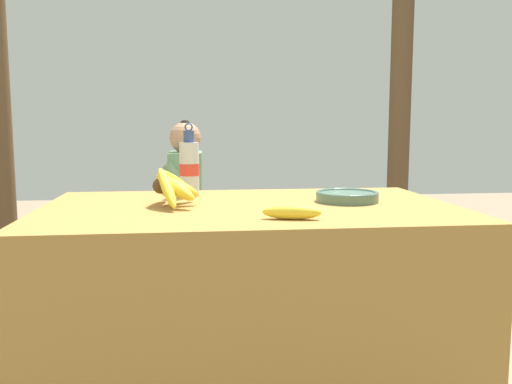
{
  "coord_description": "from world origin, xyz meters",
  "views": [
    {
      "loc": [
        -0.2,
        -1.87,
        1.07
      ],
      "look_at": [
        0.03,
        0.05,
        0.83
      ],
      "focal_mm": 38.0,
      "sensor_mm": 36.0,
      "label": 1
    }
  ],
  "objects_px": {
    "serving_bowl": "(347,196)",
    "water_bottle": "(189,168)",
    "banana_bunch_ripe": "(171,186)",
    "banana_bunch_green": "(281,219)",
    "loose_banana_front": "(292,212)",
    "wooden_bench": "(211,240)",
    "seated_vendor": "(179,196)",
    "support_post_far": "(401,86)"
  },
  "relations": [
    {
      "from": "serving_bowl",
      "to": "banana_bunch_green",
      "type": "distance_m",
      "value": 1.54
    },
    {
      "from": "serving_bowl",
      "to": "water_bottle",
      "type": "xyz_separation_m",
      "value": [
        -0.57,
        0.21,
        0.09
      ]
    },
    {
      "from": "seated_vendor",
      "to": "support_post_far",
      "type": "relative_size",
      "value": 0.41
    },
    {
      "from": "banana_bunch_ripe",
      "to": "water_bottle",
      "type": "relative_size",
      "value": 1.05
    },
    {
      "from": "banana_bunch_ripe",
      "to": "water_bottle",
      "type": "distance_m",
      "value": 0.26
    },
    {
      "from": "wooden_bench",
      "to": "banana_bunch_green",
      "type": "bearing_deg",
      "value": 0.51
    },
    {
      "from": "banana_bunch_ripe",
      "to": "wooden_bench",
      "type": "height_order",
      "value": "banana_bunch_ripe"
    },
    {
      "from": "serving_bowl",
      "to": "banana_bunch_green",
      "type": "height_order",
      "value": "serving_bowl"
    },
    {
      "from": "water_bottle",
      "to": "wooden_bench",
      "type": "xyz_separation_m",
      "value": [
        0.13,
        1.29,
        -0.57
      ]
    },
    {
      "from": "water_bottle",
      "to": "seated_vendor",
      "type": "xyz_separation_m",
      "value": [
        -0.07,
        1.26,
        -0.28
      ]
    },
    {
      "from": "banana_bunch_green",
      "to": "support_post_far",
      "type": "xyz_separation_m",
      "value": [
        0.87,
        0.23,
        0.87
      ]
    },
    {
      "from": "loose_banana_front",
      "to": "water_bottle",
      "type": "bearing_deg",
      "value": 118.69
    },
    {
      "from": "serving_bowl",
      "to": "support_post_far",
      "type": "distance_m",
      "value": 2.01
    },
    {
      "from": "support_post_far",
      "to": "serving_bowl",
      "type": "bearing_deg",
      "value": -116.84
    },
    {
      "from": "water_bottle",
      "to": "support_post_far",
      "type": "bearing_deg",
      "value": 46.38
    },
    {
      "from": "banana_bunch_green",
      "to": "seated_vendor",
      "type": "bearing_deg",
      "value": -176.92
    },
    {
      "from": "water_bottle",
      "to": "loose_banana_front",
      "type": "relative_size",
      "value": 1.58
    },
    {
      "from": "serving_bowl",
      "to": "support_post_far",
      "type": "xyz_separation_m",
      "value": [
        0.88,
        1.74,
        0.52
      ]
    },
    {
      "from": "wooden_bench",
      "to": "serving_bowl",
      "type": "bearing_deg",
      "value": -73.35
    },
    {
      "from": "wooden_bench",
      "to": "support_post_far",
      "type": "bearing_deg",
      "value": 10.06
    },
    {
      "from": "banana_bunch_ripe",
      "to": "serving_bowl",
      "type": "height_order",
      "value": "banana_bunch_ripe"
    },
    {
      "from": "water_bottle",
      "to": "banana_bunch_green",
      "type": "distance_m",
      "value": 1.48
    },
    {
      "from": "support_post_far",
      "to": "water_bottle",
      "type": "bearing_deg",
      "value": -133.62
    },
    {
      "from": "banana_bunch_ripe",
      "to": "banana_bunch_green",
      "type": "distance_m",
      "value": 1.71
    },
    {
      "from": "serving_bowl",
      "to": "seated_vendor",
      "type": "relative_size",
      "value": 0.21
    },
    {
      "from": "wooden_bench",
      "to": "seated_vendor",
      "type": "relative_size",
      "value": 1.41
    },
    {
      "from": "banana_bunch_ripe",
      "to": "support_post_far",
      "type": "relative_size",
      "value": 0.11
    },
    {
      "from": "water_bottle",
      "to": "support_post_far",
      "type": "height_order",
      "value": "support_post_far"
    },
    {
      "from": "wooden_bench",
      "to": "support_post_far",
      "type": "height_order",
      "value": "support_post_far"
    },
    {
      "from": "loose_banana_front",
      "to": "banana_bunch_green",
      "type": "xyz_separation_m",
      "value": [
        0.28,
        1.85,
        -0.35
      ]
    },
    {
      "from": "support_post_far",
      "to": "seated_vendor",
      "type": "bearing_deg",
      "value": -170.08
    },
    {
      "from": "wooden_bench",
      "to": "seated_vendor",
      "type": "bearing_deg",
      "value": -170.98
    },
    {
      "from": "loose_banana_front",
      "to": "banana_bunch_green",
      "type": "relative_size",
      "value": 0.62
    },
    {
      "from": "serving_bowl",
      "to": "wooden_bench",
      "type": "bearing_deg",
      "value": 106.65
    },
    {
      "from": "banana_bunch_ripe",
      "to": "banana_bunch_green",
      "type": "height_order",
      "value": "banana_bunch_ripe"
    },
    {
      "from": "banana_bunch_ripe",
      "to": "support_post_far",
      "type": "distance_m",
      "value": 2.37
    },
    {
      "from": "banana_bunch_ripe",
      "to": "loose_banana_front",
      "type": "distance_m",
      "value": 0.48
    },
    {
      "from": "loose_banana_front",
      "to": "support_post_far",
      "type": "height_order",
      "value": "support_post_far"
    },
    {
      "from": "banana_bunch_green",
      "to": "support_post_far",
      "type": "distance_m",
      "value": 1.25
    },
    {
      "from": "serving_bowl",
      "to": "support_post_far",
      "type": "relative_size",
      "value": 0.09
    },
    {
      "from": "loose_banana_front",
      "to": "banana_bunch_green",
      "type": "bearing_deg",
      "value": 81.46
    },
    {
      "from": "water_bottle",
      "to": "seated_vendor",
      "type": "bearing_deg",
      "value": 93.12
    }
  ]
}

